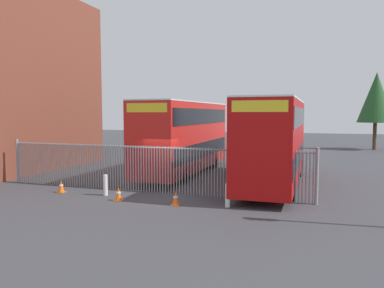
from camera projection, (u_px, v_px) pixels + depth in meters
ground_plane at (211, 169)px, 25.00m from camera, size 100.00×100.00×0.00m
palisade_fence at (146, 167)px, 17.65m from camera, size 15.47×0.14×2.35m
double_decker_bus_near_gate at (274, 139)px, 19.24m from camera, size 2.54×10.81×4.42m
double_decker_bus_behind_fence_left at (185, 135)px, 23.01m from camera, size 2.54×10.81×4.42m
bollard_near_left at (105, 185)px, 16.94m from camera, size 0.20×0.20×0.95m
bollard_center_front at (228, 195)px, 14.81m from camera, size 0.20×0.20×0.95m
traffic_cone_by_gate at (119, 194)px, 15.93m from camera, size 0.34×0.34×0.59m
traffic_cone_mid_forecourt at (61, 186)px, 17.57m from camera, size 0.34×0.34×0.59m
traffic_cone_near_kerb at (176, 198)px, 15.11m from camera, size 0.34×0.34×0.59m
tree_tall_back at (376, 98)px, 37.84m from camera, size 3.56×3.56×7.89m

